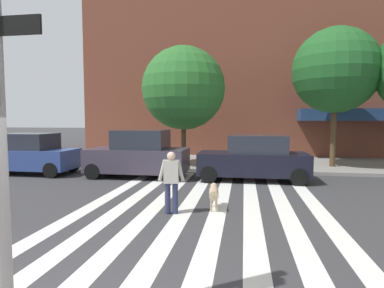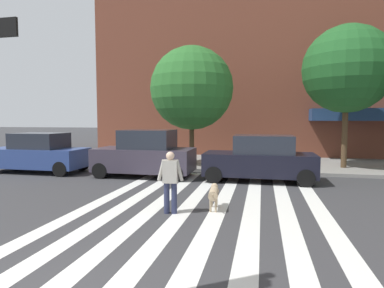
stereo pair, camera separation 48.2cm
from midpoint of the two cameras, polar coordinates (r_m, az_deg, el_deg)
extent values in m
plane|color=#353538|center=(9.72, -6.65, -10.41)|extent=(160.00, 160.00, 0.00)
cube|color=gray|center=(18.04, 0.89, -3.26)|extent=(80.00, 6.00, 0.15)
cube|color=silver|center=(10.39, -17.00, -9.57)|extent=(0.45, 10.72, 0.01)
cube|color=silver|center=(10.03, -12.31, -9.98)|extent=(0.45, 10.72, 0.01)
cube|color=silver|center=(9.75, -7.30, -10.34)|extent=(0.45, 10.72, 0.01)
cube|color=silver|center=(9.53, -2.02, -10.64)|extent=(0.45, 10.72, 0.01)
cube|color=silver|center=(9.41, 3.46, -10.86)|extent=(0.45, 10.72, 0.01)
cube|color=silver|center=(9.36, 9.05, -10.98)|extent=(0.45, 10.72, 0.01)
cube|color=silver|center=(9.41, 14.65, -11.00)|extent=(0.45, 10.72, 0.01)
cube|color=silver|center=(9.53, 20.14, -10.91)|extent=(0.45, 10.72, 0.01)
cube|color=navy|center=(21.02, 26.38, 4.68)|extent=(6.36, 1.60, 0.70)
cube|color=black|center=(4.09, -31.89, 17.49)|extent=(0.56, 0.03, 0.20)
cube|color=navy|center=(16.64, -28.22, -2.30)|extent=(4.61, 1.87, 0.88)
cube|color=#232833|center=(16.46, -27.82, 0.44)|extent=(2.23, 1.64, 0.72)
cylinder|color=black|center=(18.48, -31.06, -2.91)|extent=(0.66, 0.22, 0.66)
cylinder|color=black|center=(14.94, -24.61, -4.27)|extent=(0.66, 0.22, 0.66)
cylinder|color=black|center=(16.37, -21.27, -3.45)|extent=(0.66, 0.22, 0.66)
cube|color=#3A3342|center=(14.05, -10.61, -2.79)|extent=(4.25, 1.94, 0.98)
cube|color=#232833|center=(13.91, -10.00, 0.83)|extent=(2.19, 1.70, 0.80)
cylinder|color=black|center=(13.97, -18.18, -4.67)|extent=(0.66, 0.22, 0.66)
cylinder|color=black|center=(15.53, -15.17, -3.71)|extent=(0.66, 0.22, 0.66)
cylinder|color=black|center=(12.79, -5.01, -5.29)|extent=(0.66, 0.22, 0.66)
cylinder|color=black|center=(14.48, -3.26, -4.14)|extent=(0.66, 0.22, 0.66)
cube|color=black|center=(13.23, 9.69, -3.44)|extent=(4.36, 1.84, 0.88)
cube|color=#232833|center=(13.15, 10.49, -0.01)|extent=(2.31, 1.62, 0.72)
cylinder|color=black|center=(12.55, 1.88, -5.46)|extent=(0.66, 0.22, 0.66)
cylinder|color=black|center=(14.20, 2.74, -4.31)|extent=(0.66, 0.22, 0.66)
cylinder|color=black|center=(12.59, 17.50, -5.63)|extent=(0.66, 0.22, 0.66)
cylinder|color=black|center=(14.23, 16.53, -4.47)|extent=(0.66, 0.22, 0.66)
cylinder|color=#4C3823|center=(16.43, -2.34, 1.06)|extent=(0.25, 0.25, 2.75)
sphere|color=#286628|center=(16.48, -2.37, 9.87)|extent=(4.21, 4.21, 4.21)
cylinder|color=#4C3823|center=(17.18, 23.10, 2.23)|extent=(0.26, 0.26, 3.57)
sphere|color=#1E5623|center=(17.34, 23.39, 11.91)|extent=(4.13, 4.13, 4.13)
cylinder|color=#282D4C|center=(8.57, -5.98, -9.58)|extent=(0.16, 0.16, 0.82)
cylinder|color=#282D4C|center=(8.54, -4.64, -9.62)|extent=(0.16, 0.16, 0.82)
cube|color=#B2ADA3|center=(8.42, -5.35, -4.91)|extent=(0.40, 0.28, 0.60)
cylinder|color=#B2ADA3|center=(8.45, -6.96, -4.67)|extent=(0.23, 0.11, 0.57)
cylinder|color=#B2ADA3|center=(8.38, -3.72, -4.73)|extent=(0.23, 0.11, 0.57)
sphere|color=beige|center=(8.36, -5.37, -2.13)|extent=(0.24, 0.24, 0.22)
cylinder|color=tan|center=(8.93, 2.34, -8.74)|extent=(0.33, 0.74, 0.26)
sphere|color=tan|center=(9.33, 2.41, -7.53)|extent=(0.22, 0.22, 0.20)
cylinder|color=tan|center=(8.47, 2.27, -9.11)|extent=(0.06, 0.24, 0.16)
cylinder|color=tan|center=(9.24, 1.93, -10.13)|extent=(0.06, 0.06, 0.32)
cylinder|color=tan|center=(9.24, 2.81, -10.14)|extent=(0.06, 0.06, 0.32)
cylinder|color=tan|center=(8.75, 1.83, -10.96)|extent=(0.06, 0.06, 0.32)
cylinder|color=tan|center=(8.75, 2.76, -10.96)|extent=(0.06, 0.06, 0.32)
camera|label=1|loc=(0.24, -91.57, -0.12)|focal=30.02mm
camera|label=2|loc=(0.24, 88.43, 0.12)|focal=30.02mm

